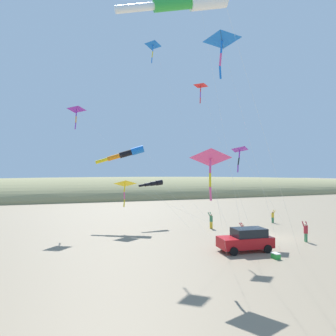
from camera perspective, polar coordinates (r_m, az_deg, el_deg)
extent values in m
plane|color=gray|center=(31.54, 19.06, -12.49)|extent=(600.00, 600.00, 0.00)
ellipsoid|color=#938E60|center=(81.73, -5.85, -5.44)|extent=(28.00, 240.00, 10.64)
cube|color=red|center=(25.32, 14.64, -13.65)|extent=(2.24, 4.45, 0.84)
cube|color=black|center=(25.33, 15.33, -11.88)|extent=(1.86, 2.72, 0.68)
cylinder|color=black|center=(23.96, 12.58, -15.42)|extent=(0.28, 0.68, 0.66)
cylinder|color=black|center=(25.58, 10.65, -14.50)|extent=(0.28, 0.68, 0.66)
cylinder|color=black|center=(25.37, 18.68, -14.58)|extent=(0.28, 0.68, 0.66)
cylinder|color=black|center=(26.90, 16.48, -13.80)|extent=(0.28, 0.68, 0.66)
cube|color=green|center=(24.06, 20.07, -15.70)|extent=(0.60, 0.40, 0.36)
cube|color=white|center=(24.00, 20.07, -15.21)|extent=(0.62, 0.42, 0.06)
cube|color=gold|center=(34.61, 8.33, -10.84)|extent=(0.34, 0.25, 0.78)
cylinder|color=#3D7F51|center=(34.49, 8.33, -9.67)|extent=(0.46, 0.46, 0.65)
sphere|color=beige|center=(34.43, 8.32, -8.94)|extent=(0.25, 0.25, 0.25)
cylinder|color=#3D7F51|center=(34.41, 7.94, -8.87)|extent=(0.40, 0.23, 0.49)
cylinder|color=#3D7F51|center=(34.65, 8.30, -8.82)|extent=(0.40, 0.23, 0.49)
cube|color=#3D7F51|center=(40.32, 19.56, -9.46)|extent=(0.15, 0.28, 0.68)
cylinder|color=gold|center=(40.24, 19.56, -8.58)|extent=(0.33, 0.33, 0.57)
sphere|color=tan|center=(40.19, 19.55, -8.03)|extent=(0.21, 0.21, 0.21)
cylinder|color=gold|center=(40.38, 19.56, -7.94)|extent=(0.10, 0.35, 0.43)
cylinder|color=gold|center=(40.17, 19.84, -7.98)|extent=(0.10, 0.35, 0.43)
cube|color=#3D7F51|center=(30.57, 25.06, -12.07)|extent=(0.34, 0.24, 0.79)
cylinder|color=#B72833|center=(30.44, 25.05, -10.74)|extent=(0.45, 0.45, 0.65)
sphere|color=beige|center=(30.37, 25.05, -9.91)|extent=(0.25, 0.25, 0.25)
cylinder|color=#B72833|center=(30.43, 24.63, -9.81)|extent=(0.41, 0.21, 0.49)
cylinder|color=#B72833|center=(30.58, 25.18, -9.77)|extent=(0.41, 0.21, 0.49)
cube|color=#335199|center=(29.66, 14.24, -12.59)|extent=(0.29, 0.23, 0.67)
cylinder|color=#B72833|center=(29.54, 14.23, -11.43)|extent=(0.41, 0.41, 0.56)
sphere|color=tan|center=(29.47, 14.23, -10.69)|extent=(0.21, 0.21, 0.21)
cylinder|color=#B72833|center=(29.42, 13.86, -10.64)|extent=(0.34, 0.21, 0.42)
cylinder|color=#B72833|center=(29.65, 14.15, -10.56)|extent=(0.34, 0.21, 0.42)
pyramid|color=red|center=(31.71, 6.32, 15.65)|extent=(0.94, 1.35, 0.31)
cylinder|color=black|center=(31.68, 6.33, 15.52)|extent=(1.15, 0.10, 0.24)
cylinder|color=red|center=(31.59, 6.31, 14.90)|extent=(0.15, 0.15, 0.59)
cylinder|color=purple|center=(31.46, 6.27, 13.87)|extent=(0.14, 0.10, 0.59)
cylinder|color=red|center=(31.36, 6.24, 12.81)|extent=(0.16, 0.11, 0.59)
cylinder|color=white|center=(29.71, 11.24, 1.58)|extent=(3.65, 3.86, 15.27)
cylinder|color=black|center=(36.63, -1.74, -2.83)|extent=(0.80, 0.96, 0.75)
cylinder|color=black|center=(36.27, -2.82, -3.00)|extent=(0.68, 0.93, 0.63)
cylinder|color=black|center=(35.93, -3.92, -3.17)|extent=(0.56, 0.89, 0.51)
cylinder|color=black|center=(35.60, -5.04, -3.35)|extent=(0.44, 0.85, 0.39)
cylinder|color=white|center=(33.32, 2.94, -7.54)|extent=(8.68, 2.17, 5.03)
pyramid|color=blue|center=(33.84, -2.94, 22.67)|extent=(0.90, 1.40, 0.57)
cylinder|color=black|center=(33.78, -2.92, 22.59)|extent=(1.09, 0.06, 0.61)
cylinder|color=blue|center=(33.61, -2.94, 22.02)|extent=(0.18, 0.17, 0.62)
cylinder|color=yellow|center=(33.37, -3.03, 21.05)|extent=(0.20, 0.20, 0.63)
cylinder|color=blue|center=(33.17, -3.15, 20.04)|extent=(0.14, 0.17, 0.62)
cylinder|color=white|center=(27.47, 4.18, 6.49)|extent=(9.46, 4.26, 19.78)
cylinder|color=blue|center=(36.92, -5.87, 3.41)|extent=(1.32, 1.90, 1.29)
cylinder|color=black|center=(36.97, -8.14, 2.73)|extent=(1.15, 1.81, 1.13)
cylinder|color=orange|center=(37.09, -10.41, 2.06)|extent=(0.98, 1.72, 0.98)
cylinder|color=yellow|center=(37.26, -12.65, 1.38)|extent=(0.81, 1.63, 0.82)
cylinder|color=white|center=(32.73, 2.30, -4.04)|extent=(10.47, 5.53, 9.15)
cylinder|color=white|center=(15.92, 7.72, 29.33)|extent=(0.95, 1.94, 1.11)
cylinder|color=green|center=(15.29, 0.86, 29.04)|extent=(0.74, 1.88, 0.91)
cylinder|color=white|center=(14.83, -6.43, 28.35)|extent=(0.53, 1.81, 0.71)
cylinder|color=white|center=(19.62, 19.34, 1.60)|extent=(6.31, 10.30, 14.35)
pyramid|color=blue|center=(21.60, 10.38, 23.36)|extent=(2.07, 2.21, 0.63)
cylinder|color=black|center=(21.53, 10.37, 23.15)|extent=(1.28, 0.95, 0.60)
cylinder|color=blue|center=(21.30, 10.28, 21.94)|extent=(0.16, 0.23, 0.85)
cylinder|color=#EF4C93|center=(20.97, 10.09, 19.86)|extent=(0.22, 0.24, 0.85)
cylinder|color=blue|center=(20.70, 10.05, 17.69)|extent=(0.14, 0.19, 0.84)
cylinder|color=white|center=(22.59, 16.25, 2.12)|extent=(2.58, 6.77, 15.04)
pyramid|color=yellow|center=(32.76, -8.28, -2.83)|extent=(1.34, 1.94, 0.72)
cylinder|color=black|center=(32.72, -8.28, -3.00)|extent=(1.49, 0.17, 0.74)
cylinder|color=yellow|center=(32.78, -8.37, -3.87)|extent=(0.27, 0.27, 0.84)
cylinder|color=#EF4C93|center=(32.90, -8.44, -5.30)|extent=(0.25, 0.24, 0.84)
cylinder|color=yellow|center=(32.97, -8.46, -6.73)|extent=(0.26, 0.26, 0.84)
cylinder|color=white|center=(33.87, 0.90, -7.38)|extent=(1.04, 10.73, 5.10)
pyramid|color=purple|center=(38.99, -17.25, 10.86)|extent=(1.49, 1.96, 0.64)
cylinder|color=black|center=(38.93, -17.23, 10.74)|extent=(1.44, 0.34, 0.63)
cylinder|color=purple|center=(38.81, -17.28, 10.05)|extent=(0.22, 0.23, 0.80)
cylinder|color=orange|center=(38.65, -17.34, 8.90)|extent=(0.19, 0.20, 0.80)
cylinder|color=purple|center=(38.55, -17.44, 7.73)|extent=(0.19, 0.25, 0.81)
cylinder|color=white|center=(35.64, -7.16, 0.23)|extent=(6.58, 12.31, 14.14)
cylinder|color=white|center=(23.15, 10.18, 9.67)|extent=(1.21, 5.10, 21.17)
pyramid|color=purple|center=(31.10, 13.61, 3.67)|extent=(1.35, 1.83, 0.58)
cylinder|color=black|center=(31.07, 13.66, 3.50)|extent=(1.40, 0.26, 0.56)
cylinder|color=purple|center=(31.03, 13.61, 2.66)|extent=(0.17, 0.20, 0.76)
cylinder|color=black|center=(30.99, 13.47, 1.27)|extent=(0.23, 0.25, 0.77)
cylinder|color=purple|center=(30.96, 13.34, -0.12)|extent=(0.15, 0.18, 0.76)
cylinder|color=white|center=(36.23, 17.98, -4.08)|extent=(5.59, 10.12, 8.68)
pyramid|color=#EF4C93|center=(18.72, 8.18, 2.19)|extent=(1.79, 2.19, 0.93)
cylinder|color=black|center=(18.65, 8.20, 1.93)|extent=(1.26, 0.58, 1.06)
cylinder|color=#EF4C93|center=(18.57, 8.16, 0.34)|extent=(0.27, 0.26, 0.87)
cylinder|color=yellow|center=(18.48, 8.13, -2.30)|extent=(0.24, 0.20, 0.86)
cylinder|color=#EF4C93|center=(18.55, 8.21, -4.93)|extent=(0.27, 0.28, 0.87)
cylinder|color=white|center=(20.54, 9.96, -8.57)|extent=(2.50, 2.70, 7.19)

